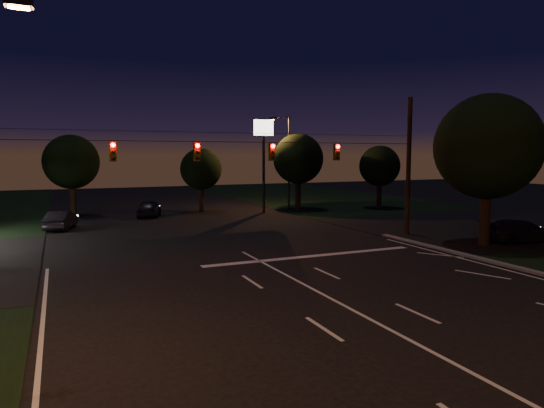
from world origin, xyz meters
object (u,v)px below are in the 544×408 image
utility_pole_right (407,235)px  car_oncoming_a (149,208)px  tree_right_near (486,148)px  car_oncoming_b (61,220)px  car_cross (520,231)px

utility_pole_right → car_oncoming_a: 21.68m
tree_right_near → car_oncoming_b: (-22.53, 16.60, -5.01)m
car_oncoming_a → car_oncoming_b: bearing=51.5°
tree_right_near → car_oncoming_b: size_ratio=2.18×
car_oncoming_b → car_cross: (25.49, -16.77, 0.03)m
utility_pole_right → tree_right_near: bearing=-72.5°
car_oncoming_a → car_cross: (18.54, -21.50, -0.03)m
tree_right_near → car_oncoming_a: tree_right_near is taller
tree_right_near → car_oncoming_b: 28.43m
utility_pole_right → car_oncoming_a: bearing=130.4°
car_oncoming_a → car_oncoming_b: (-6.95, -4.74, -0.06)m
car_oncoming_b → car_cross: 30.51m
car_oncoming_a → car_oncoming_b: size_ratio=1.06×
car_oncoming_a → tree_right_near: bearing=143.3°
car_oncoming_b → car_oncoming_a: bearing=-130.6°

